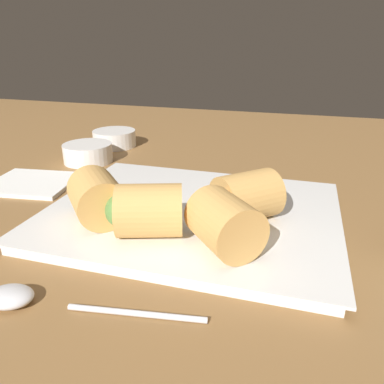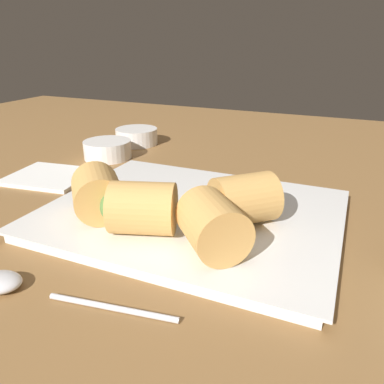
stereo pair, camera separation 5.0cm
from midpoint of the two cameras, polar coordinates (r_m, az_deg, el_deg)
table_surface at (r=47.98cm, az=-4.96°, el=-3.97°), size 180.00×140.00×2.00cm
serving_plate at (r=44.61cm, az=-3.22°, el=-3.54°), size 33.70×26.79×1.50cm
roll_front_left at (r=38.27cm, az=-11.27°, el=-2.85°), size 8.06×7.23×5.45cm
roll_front_right at (r=40.60cm, az=4.31°, el=-0.93°), size 8.49×8.47×5.45cm
roll_back_left at (r=35.34cm, az=0.63°, el=-4.61°), size 8.43×8.51×5.45cm
roll_back_right at (r=42.91cm, az=-17.65°, el=-0.65°), size 8.43×8.51×5.45cm
dipping_bowl_near at (r=68.83cm, az=-17.63°, el=5.79°), size 8.44×8.44×3.20cm
dipping_bowl_far at (r=77.45cm, az=-13.59°, el=8.02°), size 8.44×8.44×3.20cm
spoon at (r=35.34cm, az=-27.68°, el=-14.39°), size 18.35×4.39×1.37cm
napkin at (r=61.26cm, az=-25.41°, el=1.18°), size 13.07×11.54×0.60cm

